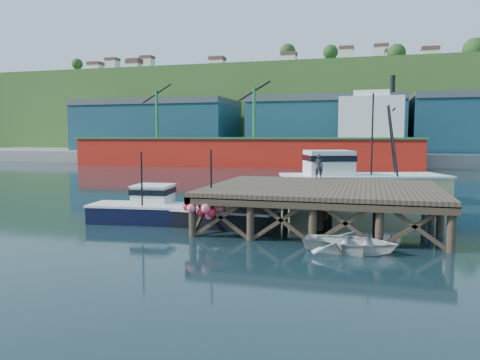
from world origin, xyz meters
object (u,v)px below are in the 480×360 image
(boat_black, at_px, (218,211))
(dinghy, at_px, (350,243))
(trawler, at_px, (360,180))
(boat_navy, at_px, (148,208))
(dockworker, at_px, (319,166))

(boat_black, distance_m, dinghy, 8.26)
(boat_black, bearing_deg, trawler, 62.49)
(boat_navy, bearing_deg, trawler, 39.32)
(trawler, bearing_deg, dinghy, -109.81)
(boat_black, distance_m, dockworker, 7.92)
(dockworker, bearing_deg, dinghy, 100.44)
(dinghy, bearing_deg, boat_black, 65.41)
(boat_black, bearing_deg, dockworker, 56.81)
(boat_navy, distance_m, trawler, 16.00)
(dinghy, relative_size, dockworker, 2.51)
(boat_navy, xyz_separation_m, trawler, (11.29, 11.31, 0.83))
(dockworker, bearing_deg, trawler, -117.78)
(boat_navy, relative_size, boat_black, 0.95)
(trawler, bearing_deg, boat_black, -142.10)
(dinghy, distance_m, dockworker, 10.77)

